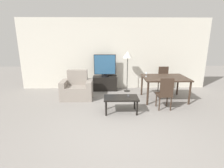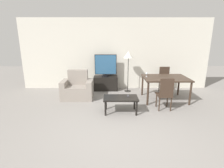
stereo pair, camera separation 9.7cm
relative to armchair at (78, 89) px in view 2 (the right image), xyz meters
name	(u,v)px [view 2 (the right image)]	position (x,y,z in m)	size (l,w,h in m)	color
ground_plane	(119,136)	(1.29, -2.37, -0.33)	(18.00, 18.00, 0.00)	gray
wall_back	(115,54)	(1.29, 1.24, 1.02)	(7.29, 0.06, 2.70)	silver
armchair	(78,89)	(0.00, 0.00, 0.00)	(1.02, 0.66, 0.94)	gray
tv_stand	(106,83)	(0.92, 0.95, -0.06)	(0.91, 0.44, 0.54)	black
tv	(106,66)	(0.92, 0.95, 0.63)	(0.82, 0.29, 0.83)	black
coffee_table	(121,99)	(1.38, -1.15, 0.05)	(0.92, 0.52, 0.44)	black
dining_table	(165,80)	(2.87, -0.16, 0.35)	(1.40, 1.06, 0.76)	#38281E
dining_chair_near	(165,93)	(2.62, -1.01, 0.18)	(0.40, 0.40, 0.94)	#38281E
dining_chair_far	(165,79)	(3.11, 0.68, 0.18)	(0.40, 0.40, 0.94)	#38281E
floor_lamp	(128,57)	(1.75, 0.76, 0.99)	(0.36, 0.36, 1.51)	black
remote_primary	(128,96)	(1.59, -1.06, 0.12)	(0.04, 0.15, 0.02)	#38383D
wine_glass_left	(147,74)	(2.27, -0.09, 0.53)	(0.07, 0.07, 0.15)	silver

